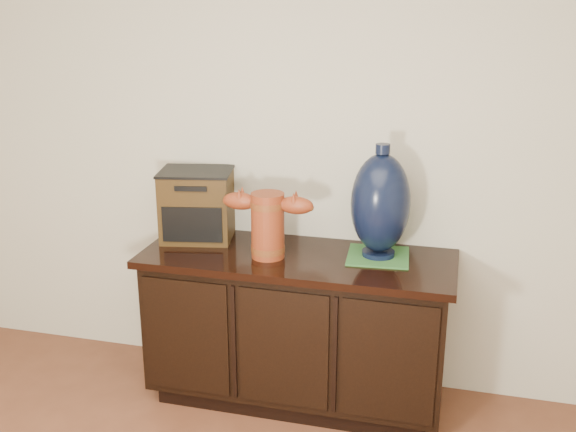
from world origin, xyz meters
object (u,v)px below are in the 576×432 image
(tv_radio, at_px, (197,205))
(spray_can, at_px, (272,230))
(terracotta_vessel, at_px, (268,221))
(lamp_base, at_px, (380,204))
(sideboard, at_px, (297,327))

(tv_radio, xyz_separation_m, spray_can, (0.39, -0.04, -0.09))
(tv_radio, relative_size, spray_can, 2.23)
(terracotta_vessel, relative_size, lamp_base, 0.82)
(terracotta_vessel, height_order, tv_radio, tv_radio)
(sideboard, xyz_separation_m, lamp_base, (0.37, 0.07, 0.63))
(lamp_base, distance_m, spray_can, 0.54)
(sideboard, distance_m, spray_can, 0.48)
(terracotta_vessel, distance_m, spray_can, 0.15)
(sideboard, distance_m, tv_radio, 0.77)
(lamp_base, bearing_deg, spray_can, -179.73)
(terracotta_vessel, height_order, spray_can, terracotta_vessel)
(sideboard, bearing_deg, spray_can, 153.22)
(sideboard, relative_size, tv_radio, 3.71)
(sideboard, relative_size, terracotta_vessel, 3.42)
(terracotta_vessel, xyz_separation_m, spray_can, (-0.02, 0.12, -0.09))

